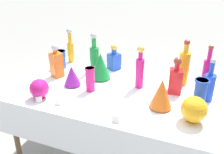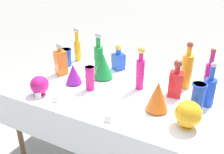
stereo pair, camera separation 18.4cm
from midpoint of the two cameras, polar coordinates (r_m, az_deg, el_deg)
display_table at (r=1.99m, az=2.20°, el=-4.65°), size 1.64×0.96×0.76m
tall_bottle_0 at (r=1.97m, az=23.73°, el=-0.36°), size 0.06×0.06×0.38m
tall_bottle_1 at (r=2.51m, az=-5.86°, el=6.93°), size 0.06×0.06×0.34m
tall_bottle_2 at (r=1.88m, az=23.97°, el=-2.85°), size 0.08×0.08×0.32m
tall_bottle_3 at (r=2.06m, az=19.18°, el=1.56°), size 0.08×0.08×0.38m
tall_bottle_4 at (r=1.94m, az=9.18°, el=1.44°), size 0.06×0.06×0.35m
tall_bottle_5 at (r=2.26m, az=-0.77°, el=4.95°), size 0.08×0.08×0.36m
square_decanter_0 at (r=2.31m, az=3.77°, el=4.01°), size 0.13×0.13×0.24m
square_decanter_1 at (r=1.92m, az=17.10°, el=-1.11°), size 0.11×0.11×0.29m
square_decanter_2 at (r=2.22m, az=-9.36°, el=3.62°), size 0.12×0.12×0.29m
slender_vase_0 at (r=1.93m, az=-2.36°, el=-0.20°), size 0.08×0.08×0.19m
slender_vase_1 at (r=1.73m, az=21.88°, el=-4.62°), size 0.10×0.10×0.22m
slender_vase_2 at (r=2.40m, az=-8.26°, el=4.51°), size 0.10×0.10×0.17m
fluted_vase_0 at (r=2.11m, az=0.40°, el=2.63°), size 0.17×0.17×0.23m
fluted_vase_1 at (r=2.04m, az=-6.28°, el=0.72°), size 0.14×0.14×0.17m
fluted_vase_2 at (r=1.70m, az=13.47°, el=-4.31°), size 0.16×0.16×0.22m
round_bowl_0 at (r=1.61m, az=20.25°, el=-8.04°), size 0.17×0.17×0.17m
round_bowl_1 at (r=1.92m, az=-13.65°, el=-1.87°), size 0.14×0.14×0.15m
price_tag_left at (r=1.58m, az=2.43°, el=-9.76°), size 0.05×0.02×0.05m
price_tag_center at (r=1.82m, az=-10.04°, el=-5.24°), size 0.05×0.02×0.04m
price_tag_right at (r=1.89m, az=-13.88°, el=-4.21°), size 0.05×0.02×0.05m
cardboard_box_behind_left at (r=3.12m, az=7.73°, el=-4.37°), size 0.53×0.53×0.40m
cardboard_box_behind_right at (r=3.08m, az=3.10°, el=-4.85°), size 0.53×0.43×0.38m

